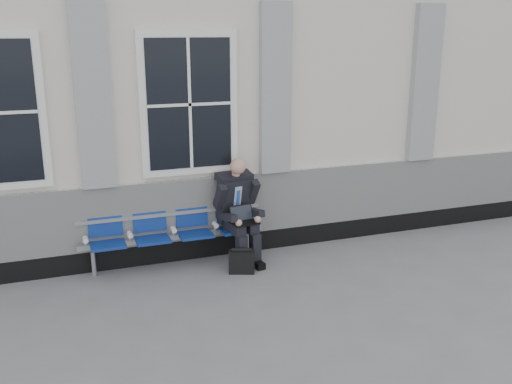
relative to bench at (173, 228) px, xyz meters
name	(u,v)px	position (x,y,z in m)	size (l,w,h in m)	color
ground	(194,306)	(-0.03, -1.32, -0.55)	(70.00, 70.00, 0.00)	slate
station_building	(140,92)	(-0.05, 2.15, 1.67)	(14.40, 4.40, 4.49)	silver
bench	(173,228)	(0.00, 0.00, 0.00)	(2.60, 0.47, 0.91)	#9EA0A3
businessman	(238,207)	(0.92, -0.14, 0.25)	(0.66, 0.89, 1.51)	black
briefcase	(242,261)	(0.82, -0.60, -0.39)	(0.38, 0.26, 0.36)	black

